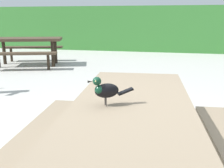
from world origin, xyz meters
The scene contains 4 objects.
hedge_wall centered at (0.00, 9.14, 0.84)m, with size 28.00×2.01×1.68m, color #387A33.
picnic_table_foreground centered at (-0.07, -0.19, 0.56)m, with size 1.81×1.85×0.74m.
bird_grackle centered at (-0.22, -0.31, 0.84)m, with size 0.27×0.16×0.18m.
picnic_table_mid_left centered at (-3.58, 4.62, 0.56)m, with size 2.13×2.11×0.74m.
Camera 1 is at (0.15, -1.80, 1.27)m, focal length 42.15 mm.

